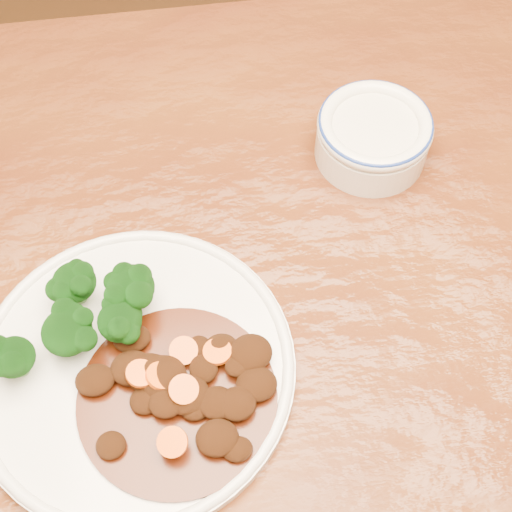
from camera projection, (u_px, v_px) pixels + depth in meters
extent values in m
plane|color=#4D2713|center=(285.00, 479.00, 1.36)|extent=(4.00, 4.00, 0.00)
cube|color=#5C2E10|center=(309.00, 304.00, 0.74)|extent=(1.52, 0.93, 0.04)
cylinder|color=silver|center=(135.00, 369.00, 0.67)|extent=(0.30, 0.30, 0.01)
torus|color=silver|center=(134.00, 366.00, 0.67)|extent=(0.30, 0.30, 0.01)
cylinder|color=#67A052|center=(20.00, 366.00, 0.66)|extent=(0.01, 0.01, 0.02)
ellipsoid|color=black|center=(13.00, 357.00, 0.64)|extent=(0.04, 0.04, 0.03)
cylinder|color=#67A052|center=(79.00, 293.00, 0.70)|extent=(0.01, 0.01, 0.02)
ellipsoid|color=black|center=(74.00, 282.00, 0.68)|extent=(0.04, 0.04, 0.03)
cylinder|color=#67A052|center=(73.00, 343.00, 0.67)|extent=(0.01, 0.01, 0.02)
ellipsoid|color=black|center=(67.00, 332.00, 0.65)|extent=(0.05, 0.05, 0.04)
cylinder|color=#67A052|center=(134.00, 299.00, 0.69)|extent=(0.01, 0.01, 0.02)
ellipsoid|color=black|center=(130.00, 287.00, 0.67)|extent=(0.05, 0.05, 0.04)
cylinder|color=#67A052|center=(123.00, 331.00, 0.68)|extent=(0.01, 0.01, 0.02)
ellipsoid|color=black|center=(120.00, 321.00, 0.66)|extent=(0.04, 0.04, 0.03)
cylinder|color=#3F1106|center=(177.00, 399.00, 0.65)|extent=(0.18, 0.18, 0.00)
ellipsoid|color=black|center=(132.00, 338.00, 0.67)|extent=(0.04, 0.03, 0.02)
ellipsoid|color=black|center=(111.00, 445.00, 0.62)|extent=(0.03, 0.03, 0.01)
ellipsoid|color=black|center=(251.00, 353.00, 0.66)|extent=(0.04, 0.04, 0.02)
ellipsoid|color=black|center=(237.00, 404.00, 0.63)|extent=(0.03, 0.03, 0.02)
ellipsoid|color=black|center=(237.00, 366.00, 0.65)|extent=(0.02, 0.02, 0.01)
ellipsoid|color=black|center=(131.00, 368.00, 0.65)|extent=(0.04, 0.03, 0.02)
ellipsoid|color=black|center=(166.00, 403.00, 0.63)|extent=(0.03, 0.03, 0.02)
ellipsoid|color=black|center=(217.00, 438.00, 0.62)|extent=(0.04, 0.03, 0.02)
ellipsoid|color=black|center=(145.00, 400.00, 0.64)|extent=(0.03, 0.03, 0.01)
ellipsoid|color=black|center=(217.00, 403.00, 0.63)|extent=(0.03, 0.03, 0.02)
ellipsoid|color=black|center=(199.00, 347.00, 0.67)|extent=(0.02, 0.02, 0.01)
ellipsoid|color=black|center=(257.00, 384.00, 0.64)|extent=(0.04, 0.03, 0.02)
ellipsoid|color=black|center=(221.00, 346.00, 0.66)|extent=(0.03, 0.02, 0.02)
ellipsoid|color=black|center=(187.00, 395.00, 0.64)|extent=(0.04, 0.04, 0.02)
ellipsoid|color=black|center=(204.00, 369.00, 0.65)|extent=(0.03, 0.03, 0.01)
ellipsoid|color=black|center=(195.00, 405.00, 0.64)|extent=(0.03, 0.03, 0.01)
ellipsoid|color=black|center=(164.00, 378.00, 0.65)|extent=(0.04, 0.04, 0.02)
ellipsoid|color=black|center=(149.00, 373.00, 0.65)|extent=(0.04, 0.04, 0.02)
ellipsoid|color=black|center=(237.00, 449.00, 0.62)|extent=(0.03, 0.02, 0.01)
ellipsoid|color=black|center=(95.00, 380.00, 0.65)|extent=(0.04, 0.03, 0.02)
cylinder|color=#ED550C|center=(160.00, 376.00, 0.64)|extent=(0.04, 0.04, 0.02)
cylinder|color=#ED550C|center=(217.00, 352.00, 0.66)|extent=(0.04, 0.04, 0.01)
cylinder|color=#ED550C|center=(172.00, 442.00, 0.61)|extent=(0.04, 0.04, 0.01)
cylinder|color=#ED550C|center=(184.00, 351.00, 0.66)|extent=(0.04, 0.04, 0.02)
cylinder|color=#ED550C|center=(141.00, 373.00, 0.64)|extent=(0.03, 0.03, 0.01)
cylinder|color=#ED550C|center=(184.00, 389.00, 0.63)|extent=(0.03, 0.03, 0.02)
cylinder|color=silver|center=(372.00, 142.00, 0.80)|extent=(0.13, 0.13, 0.04)
cylinder|color=silver|center=(375.00, 128.00, 0.78)|extent=(0.10, 0.10, 0.01)
torus|color=silver|center=(375.00, 125.00, 0.77)|extent=(0.13, 0.13, 0.02)
torus|color=navy|center=(376.00, 122.00, 0.77)|extent=(0.13, 0.13, 0.01)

